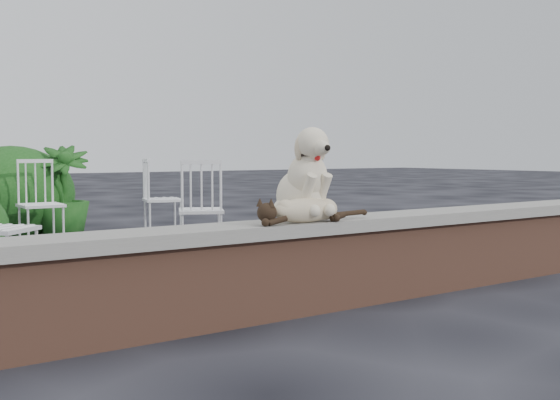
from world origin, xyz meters
TOP-DOWN VIEW (x-y plane):
  - ground at (0.00, 0.00)m, footprint 60.00×60.00m
  - brick_wall at (0.00, 0.00)m, footprint 6.00×0.30m
  - capstone at (0.00, 0.00)m, footprint 6.20×0.40m
  - dog at (-0.94, 0.04)m, footprint 0.42×0.53m
  - cat at (-1.02, -0.11)m, footprint 1.03×0.29m
  - chair_a at (-2.39, 1.77)m, footprint 0.79×0.79m
  - chair_c at (-0.43, 2.34)m, footprint 0.75×0.75m
  - chair_b at (-1.52, 3.90)m, footprint 0.56×0.56m
  - chair_e at (-0.09, 3.95)m, footprint 0.69×0.69m
  - chair_d at (1.30, 2.93)m, footprint 0.79×0.79m
  - potted_plant_b at (-1.11, 4.49)m, footprint 0.79×0.79m

SIDE VIEW (x-z plane):
  - ground at x=0.00m, z-range 0.00..0.00m
  - brick_wall at x=0.00m, z-range 0.00..0.50m
  - chair_a at x=-2.39m, z-range 0.00..0.94m
  - chair_c at x=-0.43m, z-range 0.00..0.94m
  - chair_b at x=-1.52m, z-range 0.00..0.94m
  - chair_e at x=-0.09m, z-range 0.00..0.94m
  - chair_d at x=1.30m, z-range 0.00..0.94m
  - capstone at x=0.00m, z-range 0.50..0.58m
  - potted_plant_b at x=-1.11m, z-range 0.00..1.10m
  - cat at x=-1.02m, z-range 0.58..0.75m
  - dog at x=-0.94m, z-range 0.58..1.18m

